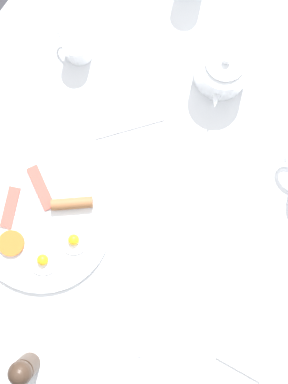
{
  "coord_description": "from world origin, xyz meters",
  "views": [
    {
      "loc": [
        -0.07,
        0.09,
        1.91
      ],
      "look_at": [
        0.0,
        0.0,
        0.76
      ],
      "focal_mm": 50.0,
      "sensor_mm": 36.0,
      "label": 1
    }
  ],
  "objects_px": {
    "breakfast_plate": "(44,224)",
    "teapot_far": "(223,69)",
    "salt_grinder": "(23,370)",
    "spoon_for_tea": "(129,127)",
    "creamer_jug": "(77,47)",
    "napkin_folded": "(254,340)",
    "knife_by_plate": "(148,309)"
  },
  "relations": [
    {
      "from": "spoon_for_tea",
      "to": "creamer_jug",
      "type": "bearing_deg",
      "value": -21.93
    },
    {
      "from": "knife_by_plate",
      "to": "spoon_for_tea",
      "type": "xyz_separation_m",
      "value": [
        0.26,
        -0.3,
        0.0
      ]
    },
    {
      "from": "creamer_jug",
      "to": "spoon_for_tea",
      "type": "xyz_separation_m",
      "value": [
        -0.19,
        0.08,
        -0.03
      ]
    },
    {
      "from": "knife_by_plate",
      "to": "breakfast_plate",
      "type": "bearing_deg",
      "value": -4.27
    },
    {
      "from": "salt_grinder",
      "to": "knife_by_plate",
      "type": "xyz_separation_m",
      "value": [
        -0.14,
        -0.24,
        -0.06
      ]
    },
    {
      "from": "napkin_folded",
      "to": "spoon_for_tea",
      "type": "bearing_deg",
      "value": -25.23
    },
    {
      "from": "breakfast_plate",
      "to": "teapot_far",
      "type": "relative_size",
      "value": 1.59
    },
    {
      "from": "teapot_far",
      "to": "napkin_folded",
      "type": "bearing_deg",
      "value": 19.51
    },
    {
      "from": "teapot_far",
      "to": "creamer_jug",
      "type": "bearing_deg",
      "value": -86.24
    },
    {
      "from": "creamer_jug",
      "to": "napkin_folded",
      "type": "xyz_separation_m",
      "value": [
        -0.67,
        0.3,
        -0.03
      ]
    },
    {
      "from": "breakfast_plate",
      "to": "teapot_far",
      "type": "xyz_separation_m",
      "value": [
        -0.13,
        -0.5,
        0.04
      ]
    },
    {
      "from": "salt_grinder",
      "to": "spoon_for_tea",
      "type": "height_order",
      "value": "salt_grinder"
    },
    {
      "from": "spoon_for_tea",
      "to": "breakfast_plate",
      "type": "bearing_deg",
      "value": 84.28
    },
    {
      "from": "salt_grinder",
      "to": "spoon_for_tea",
      "type": "relative_size",
      "value": 0.85
    },
    {
      "from": "salt_grinder",
      "to": "creamer_jug",
      "type": "bearing_deg",
      "value": -63.45
    },
    {
      "from": "napkin_folded",
      "to": "knife_by_plate",
      "type": "xyz_separation_m",
      "value": [
        0.22,
        0.08,
        -0.0
      ]
    },
    {
      "from": "knife_by_plate",
      "to": "spoon_for_tea",
      "type": "relative_size",
      "value": 1.42
    },
    {
      "from": "breakfast_plate",
      "to": "spoon_for_tea",
      "type": "height_order",
      "value": "breakfast_plate"
    },
    {
      "from": "teapot_far",
      "to": "knife_by_plate",
      "type": "relative_size",
      "value": 1.0
    },
    {
      "from": "teapot_far",
      "to": "spoon_for_tea",
      "type": "height_order",
      "value": "teapot_far"
    },
    {
      "from": "napkin_folded",
      "to": "spoon_for_tea",
      "type": "relative_size",
      "value": 1.15
    },
    {
      "from": "napkin_folded",
      "to": "knife_by_plate",
      "type": "relative_size",
      "value": 0.81
    },
    {
      "from": "breakfast_plate",
      "to": "salt_grinder",
      "type": "relative_size",
      "value": 2.66
    },
    {
      "from": "teapot_far",
      "to": "napkin_folded",
      "type": "distance_m",
      "value": 0.59
    },
    {
      "from": "salt_grinder",
      "to": "spoon_for_tea",
      "type": "bearing_deg",
      "value": -77.63
    },
    {
      "from": "salt_grinder",
      "to": "spoon_for_tea",
      "type": "xyz_separation_m",
      "value": [
        0.12,
        -0.54,
        -0.06
      ]
    },
    {
      "from": "creamer_jug",
      "to": "knife_by_plate",
      "type": "relative_size",
      "value": 0.47
    },
    {
      "from": "breakfast_plate",
      "to": "spoon_for_tea",
      "type": "xyz_separation_m",
      "value": [
        -0.03,
        -0.28,
        -0.01
      ]
    },
    {
      "from": "teapot_far",
      "to": "spoon_for_tea",
      "type": "relative_size",
      "value": 1.42
    },
    {
      "from": "napkin_folded",
      "to": "knife_by_plate",
      "type": "distance_m",
      "value": 0.23
    },
    {
      "from": "salt_grinder",
      "to": "napkin_folded",
      "type": "relative_size",
      "value": 0.74
    },
    {
      "from": "salt_grinder",
      "to": "knife_by_plate",
      "type": "bearing_deg",
      "value": -121.16
    }
  ]
}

